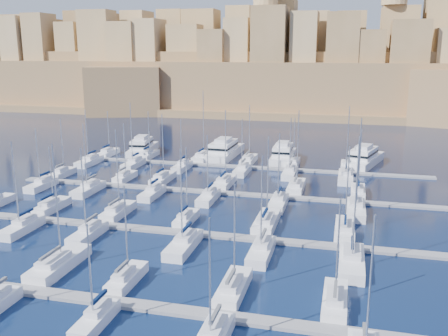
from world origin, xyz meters
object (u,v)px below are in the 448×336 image
(sailboat_4, at_px, (233,288))
(motor_yacht_d, at_px, (364,158))
(motor_yacht_b, at_px, (224,150))
(motor_yacht_a, at_px, (142,147))
(sailboat_2, at_px, (58,264))
(motor_yacht_c, at_px, (283,154))

(sailboat_4, bearing_deg, motor_yacht_d, 77.57)
(sailboat_4, height_order, motor_yacht_b, sailboat_4)
(sailboat_4, height_order, motor_yacht_d, sailboat_4)
(sailboat_4, xyz_separation_m, motor_yacht_d, (15.57, 70.62, 0.99))
(motor_yacht_d, bearing_deg, motor_yacht_a, -179.05)
(sailboat_4, relative_size, motor_yacht_d, 0.71)
(sailboat_4, xyz_separation_m, motor_yacht_b, (-19.07, 71.38, 0.99))
(motor_yacht_b, relative_size, motor_yacht_d, 1.06)
(sailboat_2, xyz_separation_m, motor_yacht_b, (3.66, 70.54, 0.95))
(sailboat_2, height_order, motor_yacht_a, sailboat_2)
(sailboat_2, xyz_separation_m, motor_yacht_d, (38.30, 69.78, 0.95))
(motor_yacht_b, bearing_deg, sailboat_4, -75.04)
(sailboat_4, relative_size, motor_yacht_c, 0.80)
(sailboat_4, xyz_separation_m, motor_yacht_a, (-40.94, 69.69, 0.99))
(motor_yacht_a, bearing_deg, sailboat_2, -75.18)
(motor_yacht_c, bearing_deg, motor_yacht_a, -179.64)
(motor_yacht_c, bearing_deg, motor_yacht_d, 2.08)
(sailboat_2, bearing_deg, motor_yacht_c, 74.61)
(motor_yacht_a, bearing_deg, motor_yacht_c, 0.36)
(sailboat_4, distance_m, motor_yacht_c, 70.03)
(sailboat_2, relative_size, motor_yacht_a, 1.00)
(sailboat_2, distance_m, motor_yacht_c, 71.66)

